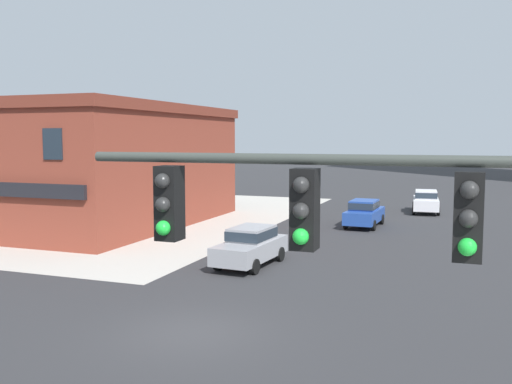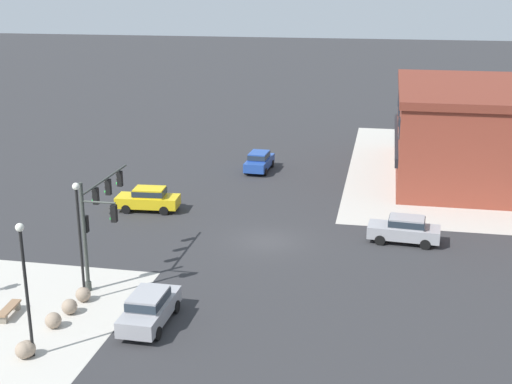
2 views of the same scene
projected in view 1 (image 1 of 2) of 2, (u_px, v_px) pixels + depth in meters
The scene contains 7 objects.
ground_plane at pixel (191, 332), 15.98m from camera, with size 320.00×320.00×0.00m, color #2D2D30.
sidewalk_far_corner at pixel (71, 213), 41.56m from camera, with size 32.00×32.00×0.02m, color #B7B2A8.
traffic_signal_main at pixel (494, 297), 5.77m from camera, with size 6.23×2.09×5.95m.
car_main_northbound_near at pixel (364, 212), 34.95m from camera, with size 2.04×4.47×1.68m.
car_main_northbound_far at pixel (251, 245), 24.31m from camera, with size 2.14×4.52×1.68m.
car_parked_curb at pixel (426, 200), 41.46m from camera, with size 2.15×4.52×1.68m.
storefront_block_near_corner at pixel (57, 164), 37.40m from camera, with size 19.00×17.56×7.57m.
Camera 1 is at (7.12, -13.93, 5.51)m, focal length 39.46 mm.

